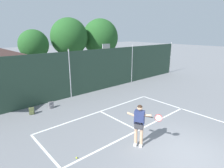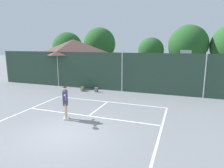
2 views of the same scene
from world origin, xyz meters
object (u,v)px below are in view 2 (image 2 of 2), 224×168
Objects in this scene: basketball_hoop at (185,65)px; tennis_ball at (42,108)px; backpack_olive at (82,89)px; tennis_player at (65,100)px; backpack_grey at (96,90)px.

basketball_hoop is 53.79× the size of tennis_ball.
backpack_olive is (0.12, 5.22, 0.16)m from tennis_ball.
tennis_ball is 5.22m from backpack_olive.
tennis_ball is (-8.42, -8.41, -2.28)m from basketball_hoop.
basketball_hoop is at bearing 57.55° from tennis_player.
basketball_hoop is 12.12m from tennis_ball.
basketball_hoop reaches higher than tennis_player.
backpack_olive is at bearing 88.67° from tennis_ball.
tennis_ball is 5.55m from backpack_grey.
backpack_olive is at bearing -158.99° from basketball_hoop.
tennis_player is 6.52m from backpack_grey.
tennis_ball is at bearing -135.05° from basketball_hoop.
backpack_grey is (1.38, 5.37, 0.16)m from tennis_ball.
tennis_ball is at bearing 157.81° from tennis_player.
backpack_grey is at bearing 99.45° from tennis_player.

